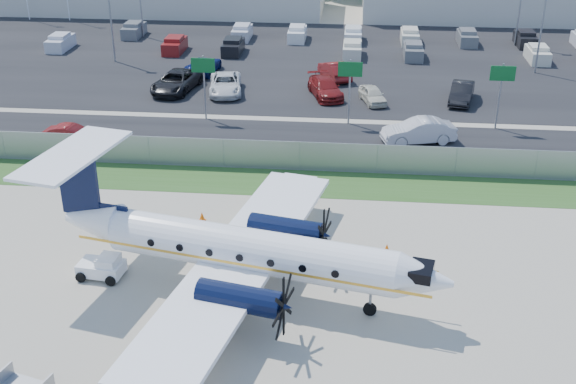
{
  "coord_description": "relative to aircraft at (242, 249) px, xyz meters",
  "views": [
    {
      "loc": [
        3.32,
        -28.94,
        19.43
      ],
      "look_at": [
        0.0,
        6.0,
        2.3
      ],
      "focal_mm": 45.0,
      "sensor_mm": 36.0,
      "label": 1
    }
  ],
  "objects": [
    {
      "name": "far_parking_rows",
      "position": [
        1.54,
        45.35,
        -2.36
      ],
      "size": [
        56.0,
        10.0,
        1.6
      ],
      "primitive_type": null,
      "color": "gray",
      "rests_on": "ground"
    },
    {
      "name": "parked_car_b",
      "position": [
        -6.04,
        29.8,
        -2.36
      ],
      "size": [
        3.5,
        6.06,
        1.59
      ],
      "primitive_type": "imported",
      "rotation": [
        0.0,
        0.0,
        0.16
      ],
      "color": "silver",
      "rests_on": "ground"
    },
    {
      "name": "cone_starboard_wing",
      "position": [
        -3.4,
        6.85,
        -2.1
      ],
      "size": [
        0.39,
        0.39,
        0.55
      ],
      "color": "#F15E07",
      "rests_on": "ground"
    },
    {
      "name": "cone_nose",
      "position": [
        6.93,
        4.34,
        -2.12
      ],
      "size": [
        0.36,
        0.36,
        0.51
      ],
      "color": "#F15E07",
      "rests_on": "ground"
    },
    {
      "name": "access_road",
      "position": [
        1.54,
        19.35,
        -2.35
      ],
      "size": [
        170.0,
        8.0,
        0.02
      ],
      "primitive_type": "cube",
      "color": "black",
      "rests_on": "ground"
    },
    {
      "name": "parked_car_a",
      "position": [
        -10.33,
        29.9,
        -2.36
      ],
      "size": [
        3.81,
        6.55,
        1.71
      ],
      "primitive_type": "imported",
      "rotation": [
        0.0,
        0.0,
        -0.16
      ],
      "color": "black",
      "rests_on": "ground"
    },
    {
      "name": "road_car_west",
      "position": [
        -14.87,
        17.39,
        -2.36
      ],
      "size": [
        4.25,
        1.95,
        1.35
      ],
      "primitive_type": "imported",
      "rotation": [
        0.0,
        0.0,
        1.44
      ],
      "color": "maroon",
      "rests_on": "ground"
    },
    {
      "name": "grass_verge",
      "position": [
        1.54,
        12.35,
        -2.35
      ],
      "size": [
        170.0,
        4.0,
        0.02
      ],
      "primitive_type": "cube",
      "color": "#2D561E",
      "rests_on": "ground"
    },
    {
      "name": "parked_car_d",
      "position": [
        6.42,
        28.45,
        -2.36
      ],
      "size": [
        2.63,
        4.17,
        1.32
      ],
      "primitive_type": "imported",
      "rotation": [
        0.0,
        0.0,
        0.3
      ],
      "color": "beige",
      "rests_on": "ground"
    },
    {
      "name": "perimeter_fence",
      "position": [
        1.54,
        14.35,
        -1.36
      ],
      "size": [
        120.0,
        0.06,
        1.99
      ],
      "color": "gray",
      "rests_on": "ground"
    },
    {
      "name": "sign_mid",
      "position": [
        4.54,
        23.25,
        1.25
      ],
      "size": [
        1.8,
        0.26,
        5.0
      ],
      "color": "gray",
      "rests_on": "ground"
    },
    {
      "name": "parked_car_e",
      "position": [
        13.71,
        29.29,
        -2.36
      ],
      "size": [
        2.71,
        5.15,
        1.62
      ],
      "primitive_type": "imported",
      "rotation": [
        0.0,
        0.0,
        -0.21
      ],
      "color": "black",
      "rests_on": "ground"
    },
    {
      "name": "pushback_tug",
      "position": [
        -7.08,
        0.67,
        -1.8
      ],
      "size": [
        2.3,
        1.77,
        1.17
      ],
      "color": "white",
      "rests_on": "ground"
    },
    {
      "name": "parking_lot",
      "position": [
        1.54,
        40.35,
        -2.35
      ],
      "size": [
        170.0,
        32.0,
        0.02
      ],
      "primitive_type": "cube",
      "color": "black",
      "rests_on": "ground"
    },
    {
      "name": "parked_car_f",
      "position": [
        -9.12,
        35.48,
        -2.36
      ],
      "size": [
        3.01,
        5.44,
        1.44
      ],
      "primitive_type": "imported",
      "rotation": [
        0.0,
        0.0,
        3.02
      ],
      "color": "navy",
      "rests_on": "ground"
    },
    {
      "name": "parked_car_c",
      "position": [
        2.47,
        29.64,
        -2.36
      ],
      "size": [
        3.67,
        5.72,
        1.54
      ],
      "primitive_type": "imported",
      "rotation": [
        0.0,
        0.0,
        0.31
      ],
      "color": "maroon",
      "rests_on": "ground"
    },
    {
      "name": "sign_left",
      "position": [
        -6.46,
        23.25,
        1.25
      ],
      "size": [
        1.8,
        0.26,
        5.0
      ],
      "color": "gray",
      "rests_on": "ground"
    },
    {
      "name": "light_pole_nw",
      "position": [
        -18.46,
        38.35,
        2.87
      ],
      "size": [
        0.9,
        0.35,
        9.09
      ],
      "color": "gray",
      "rests_on": "ground"
    },
    {
      "name": "sign_right",
      "position": [
        15.54,
        23.25,
        1.25
      ],
      "size": [
        1.8,
        0.26,
        5.0
      ],
      "color": "gray",
      "rests_on": "ground"
    },
    {
      "name": "road_car_mid",
      "position": [
        9.57,
        19.99,
        -2.36
      ],
      "size": [
        5.49,
        3.04,
        1.71
      ],
      "primitive_type": "imported",
      "rotation": [
        0.0,
        0.0,
        -1.32
      ],
      "color": "silver",
      "rests_on": "ground"
    },
    {
      "name": "ground",
      "position": [
        1.54,
        0.35,
        -2.36
      ],
      "size": [
        170.0,
        170.0,
        0.0
      ],
      "primitive_type": "plane",
      "color": "#B2AA97",
      "rests_on": "ground"
    },
    {
      "name": "light_pole_ne",
      "position": [
        21.54,
        38.35,
        2.87
      ],
      "size": [
        0.9,
        0.35,
        9.09
      ],
      "color": "gray",
      "rests_on": "ground"
    },
    {
      "name": "parked_car_g",
      "position": [
        3.07,
        34.76,
        -2.36
      ],
      "size": [
        3.38,
        5.07,
        1.58
      ],
      "primitive_type": "imported",
      "rotation": [
        0.0,
        0.0,
        3.53
      ],
      "color": "maroon",
      "rests_on": "ground"
    },
    {
      "name": "aircraft",
      "position": [
        0.0,
        0.0,
        0.0
      ],
      "size": [
        20.02,
        19.61,
        6.11
      ],
      "color": "white",
      "rests_on": "ground"
    }
  ]
}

